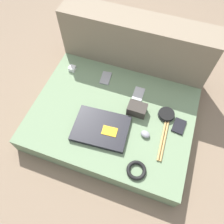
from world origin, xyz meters
TOP-DOWN VIEW (x-y plane):
  - ground_plane at (0.00, 0.00)m, footprint 8.00×8.00m
  - couch_seat at (0.00, 0.00)m, footprint 1.03×0.78m
  - couch_backrest at (0.00, 0.49)m, footprint 1.03×0.20m
  - laptop at (-0.03, -0.13)m, footprint 0.35×0.27m
  - computer_mouse at (0.24, -0.08)m, footprint 0.07×0.06m
  - speaker_puck at (0.33, 0.10)m, footprint 0.10×0.10m
  - phone_silver at (0.42, 0.05)m, footprint 0.08×0.11m
  - phone_black at (0.12, 0.20)m, footprint 0.07×0.11m
  - phone_small at (-0.14, 0.26)m, footprint 0.08×0.12m
  - camera_pouch at (0.14, 0.06)m, footprint 0.12×0.08m
  - charger_brick at (-0.39, 0.25)m, footprint 0.04×0.04m
  - cable_coil at (0.25, -0.30)m, footprint 0.11×0.11m
  - drumstick_pair at (0.35, -0.04)m, footprint 0.04×0.34m

SIDE VIEW (x-z plane):
  - ground_plane at x=0.00m, z-range 0.00..0.00m
  - couch_seat at x=0.00m, z-range 0.00..0.14m
  - phone_black at x=0.12m, z-range 0.14..0.15m
  - phone_small at x=-0.14m, z-range 0.14..0.15m
  - phone_silver at x=0.42m, z-range 0.14..0.15m
  - drumstick_pair at x=0.35m, z-range 0.14..0.15m
  - cable_coil at x=0.25m, z-range 0.14..0.16m
  - speaker_puck at x=0.33m, z-range 0.14..0.17m
  - laptop at x=-0.03m, z-range 0.14..0.17m
  - computer_mouse at x=0.24m, z-range 0.14..0.17m
  - charger_brick at x=-0.39m, z-range 0.14..0.17m
  - camera_pouch at x=0.14m, z-range 0.14..0.21m
  - couch_backrest at x=0.00m, z-range 0.00..0.49m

